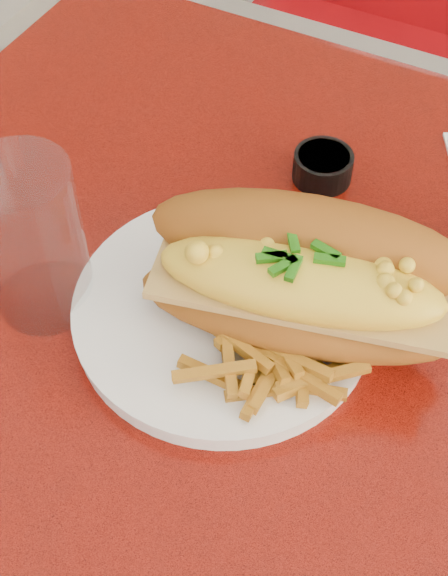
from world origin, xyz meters
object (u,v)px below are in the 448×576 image
at_px(diner_table, 415,484).
at_px(fork, 297,300).
at_px(sauce_cup_left, 323,165).
at_px(mac_hoagie, 303,277).
at_px(water_tumbler, 32,241).
at_px(dinner_plate, 224,311).

bearing_deg(diner_table, fork, 174.08).
height_order(diner_table, sauce_cup_left, sauce_cup_left).
xyz_separation_m(mac_hoagie, water_tumbler, (-0.20, -0.07, 0.01)).
xyz_separation_m(diner_table, mac_hoagie, (-0.13, 0.00, 0.23)).
bearing_deg(fork, diner_table, -123.50).
distance_m(fork, sauce_cup_left, 0.17).
height_order(mac_hoagie, sauce_cup_left, mac_hoagie).
height_order(dinner_plate, sauce_cup_left, sauce_cup_left).
bearing_deg(mac_hoagie, fork, 106.53).
bearing_deg(fork, sauce_cup_left, -12.18).
xyz_separation_m(mac_hoagie, fork, (-0.01, 0.01, -0.05)).
xyz_separation_m(diner_table, water_tumbler, (-0.34, -0.07, 0.23)).
height_order(diner_table, mac_hoagie, mac_hoagie).
xyz_separation_m(dinner_plate, sauce_cup_left, (0.01, 0.19, 0.01)).
bearing_deg(diner_table, mac_hoagie, 179.03).
xyz_separation_m(mac_hoagie, sauce_cup_left, (-0.05, 0.17, -0.05)).
height_order(diner_table, fork, fork).
bearing_deg(sauce_cup_left, water_tumbler, -121.62).
distance_m(dinner_plate, water_tumbler, 0.16).
bearing_deg(dinner_plate, diner_table, 5.01).
height_order(diner_table, water_tumbler, water_tumbler).
bearing_deg(sauce_cup_left, mac_hoagie, -73.47).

